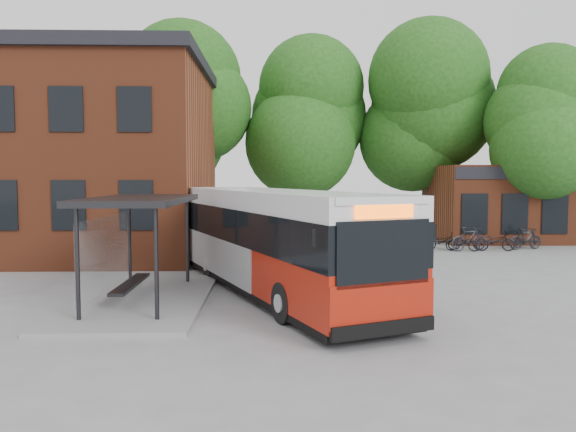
{
  "coord_description": "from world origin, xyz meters",
  "views": [
    {
      "loc": [
        -0.93,
        -16.22,
        3.41
      ],
      "look_at": [
        -0.36,
        3.97,
        2.0
      ],
      "focal_mm": 35.0,
      "sensor_mm": 36.0,
      "label": 1
    }
  ],
  "objects_px": {
    "bicycle_1": "(469,239)",
    "bicycle_5": "(526,239)",
    "bicycle_7": "(527,239)",
    "city_bus": "(273,241)",
    "bicycle_4": "(495,241)",
    "bus_shelter": "(141,249)",
    "bicycle_0": "(442,241)",
    "bicycle_2": "(463,243)"
  },
  "relations": [
    {
      "from": "bus_shelter",
      "to": "bicycle_1",
      "type": "height_order",
      "value": "bus_shelter"
    },
    {
      "from": "bicycle_5",
      "to": "bus_shelter",
      "type": "bearing_deg",
      "value": 110.82
    },
    {
      "from": "bicycle_0",
      "to": "bicycle_7",
      "type": "distance_m",
      "value": 4.38
    },
    {
      "from": "city_bus",
      "to": "bicycle_0",
      "type": "bearing_deg",
      "value": 27.68
    },
    {
      "from": "bicycle_2",
      "to": "bicycle_7",
      "type": "height_order",
      "value": "bicycle_7"
    },
    {
      "from": "bicycle_7",
      "to": "bicycle_5",
      "type": "bearing_deg",
      "value": 138.88
    },
    {
      "from": "bicycle_0",
      "to": "bicycle_1",
      "type": "height_order",
      "value": "bicycle_1"
    },
    {
      "from": "bicycle_1",
      "to": "bicycle_2",
      "type": "xyz_separation_m",
      "value": [
        -0.31,
        -0.07,
        -0.16
      ]
    },
    {
      "from": "bicycle_1",
      "to": "bicycle_4",
      "type": "height_order",
      "value": "bicycle_1"
    },
    {
      "from": "bicycle_1",
      "to": "bicycle_4",
      "type": "xyz_separation_m",
      "value": [
        1.18,
        -0.1,
        -0.09
      ]
    },
    {
      "from": "bus_shelter",
      "to": "bicycle_7",
      "type": "distance_m",
      "value": 19.39
    },
    {
      "from": "bicycle_5",
      "to": "bicycle_7",
      "type": "distance_m",
      "value": 0.66
    },
    {
      "from": "bicycle_2",
      "to": "bicycle_5",
      "type": "bearing_deg",
      "value": -62.53
    },
    {
      "from": "bus_shelter",
      "to": "bicycle_2",
      "type": "bearing_deg",
      "value": 39.5
    },
    {
      "from": "bicycle_2",
      "to": "bicycle_7",
      "type": "relative_size",
      "value": 1.01
    },
    {
      "from": "bicycle_4",
      "to": "bicycle_7",
      "type": "xyz_separation_m",
      "value": [
        1.99,
        1.06,
        -0.02
      ]
    },
    {
      "from": "city_bus",
      "to": "bicycle_5",
      "type": "height_order",
      "value": "city_bus"
    },
    {
      "from": "bus_shelter",
      "to": "bicycle_5",
      "type": "bearing_deg",
      "value": 34.53
    },
    {
      "from": "bus_shelter",
      "to": "bicycle_5",
      "type": "distance_m",
      "value": 18.79
    },
    {
      "from": "city_bus",
      "to": "bicycle_2",
      "type": "relative_size",
      "value": 7.86
    },
    {
      "from": "bicycle_0",
      "to": "bicycle_5",
      "type": "height_order",
      "value": "bicycle_5"
    },
    {
      "from": "bicycle_0",
      "to": "bicycle_7",
      "type": "relative_size",
      "value": 1.09
    },
    {
      "from": "bicycle_0",
      "to": "bicycle_5",
      "type": "bearing_deg",
      "value": -79.94
    },
    {
      "from": "city_bus",
      "to": "bicycle_1",
      "type": "relative_size",
      "value": 6.4
    },
    {
      "from": "bicycle_0",
      "to": "bicycle_7",
      "type": "bearing_deg",
      "value": -72.76
    },
    {
      "from": "bus_shelter",
      "to": "city_bus",
      "type": "height_order",
      "value": "city_bus"
    },
    {
      "from": "city_bus",
      "to": "bicycle_1",
      "type": "xyz_separation_m",
      "value": [
        9.05,
        9.02,
        -0.95
      ]
    },
    {
      "from": "bicycle_1",
      "to": "bicycle_5",
      "type": "bearing_deg",
      "value": -98.03
    },
    {
      "from": "bicycle_0",
      "to": "bicycle_7",
      "type": "xyz_separation_m",
      "value": [
        4.33,
        0.67,
        0.02
      ]
    },
    {
      "from": "bicycle_0",
      "to": "bicycle_5",
      "type": "distance_m",
      "value": 3.99
    },
    {
      "from": "bicycle_7",
      "to": "city_bus",
      "type": "bearing_deg",
      "value": 119.78
    },
    {
      "from": "bus_shelter",
      "to": "bicycle_7",
      "type": "relative_size",
      "value": 4.66
    },
    {
      "from": "bicycle_1",
      "to": "bicycle_5",
      "type": "xyz_separation_m",
      "value": [
        2.83,
        0.41,
        -0.04
      ]
    },
    {
      "from": "bicycle_4",
      "to": "bicycle_5",
      "type": "bearing_deg",
      "value": -66.34
    },
    {
      "from": "bicycle_0",
      "to": "bicycle_7",
      "type": "height_order",
      "value": "bicycle_7"
    },
    {
      "from": "city_bus",
      "to": "bicycle_5",
      "type": "relative_size",
      "value": 6.9
    },
    {
      "from": "bus_shelter",
      "to": "bicycle_2",
      "type": "height_order",
      "value": "bus_shelter"
    },
    {
      "from": "bicycle_2",
      "to": "bicycle_1",
      "type": "bearing_deg",
      "value": -58.33
    },
    {
      "from": "bicycle_4",
      "to": "bicycle_5",
      "type": "distance_m",
      "value": 1.72
    },
    {
      "from": "bicycle_0",
      "to": "bicycle_2",
      "type": "relative_size",
      "value": 1.08
    },
    {
      "from": "bicycle_4",
      "to": "city_bus",
      "type": "bearing_deg",
      "value": 137.58
    },
    {
      "from": "bicycle_5",
      "to": "bicycle_1",
      "type": "bearing_deg",
      "value": 84.55
    }
  ]
}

